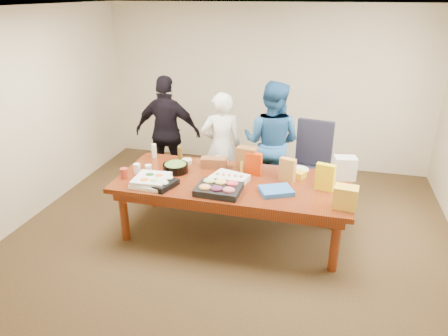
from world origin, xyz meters
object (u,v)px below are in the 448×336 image
(conference_table, at_px, (232,208))
(person_center, at_px, (221,147))
(sheet_cake, at_px, (229,179))
(person_right, at_px, (271,143))
(office_chair, at_px, (312,171))
(salad_bowl, at_px, (175,168))

(conference_table, height_order, person_center, person_center)
(conference_table, distance_m, sheet_cake, 0.41)
(conference_table, xyz_separation_m, person_center, (-0.40, 0.98, 0.42))
(person_right, distance_m, sheet_cake, 1.19)
(sheet_cake, bearing_deg, office_chair, 60.60)
(person_center, relative_size, sheet_cake, 3.83)
(person_center, xyz_separation_m, sheet_cake, (0.37, -1.01, -0.01))
(conference_table, xyz_separation_m, salad_bowl, (-0.76, 0.08, 0.43))
(sheet_cake, relative_size, salad_bowl, 1.30)
(conference_table, height_order, salad_bowl, salad_bowl)
(person_center, bearing_deg, office_chair, 154.39)
(person_center, height_order, salad_bowl, person_center)
(conference_table, relative_size, office_chair, 2.36)
(conference_table, bearing_deg, office_chair, 44.94)
(conference_table, distance_m, salad_bowl, 0.88)
(conference_table, height_order, person_right, person_right)
(conference_table, distance_m, person_right, 1.25)
(office_chair, height_order, person_right, person_right)
(salad_bowl, bearing_deg, person_center, 67.89)
(office_chair, bearing_deg, salad_bowl, -144.28)
(conference_table, bearing_deg, sheet_cake, -131.83)
(office_chair, distance_m, person_right, 0.69)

